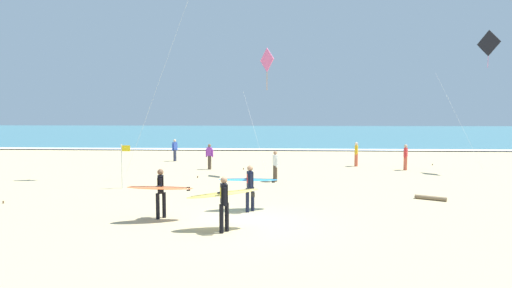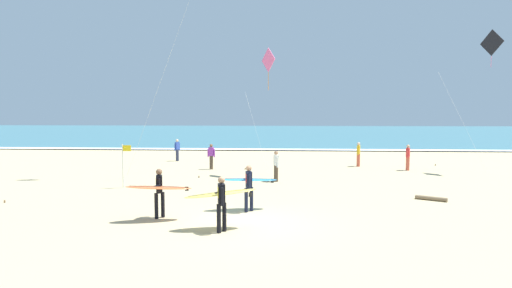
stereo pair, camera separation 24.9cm
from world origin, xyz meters
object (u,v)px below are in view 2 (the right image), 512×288
object	(u,v)px
surfer_lead	(159,189)
bystander_blue_top	(177,150)
surfer_trailing	(248,183)
lifeguard_flag	(124,161)
bystander_yellow_top	(358,154)
bystander_purple_top	(211,156)
driftwood_log	(431,198)
kite_diamond_rose_high	(268,63)
surfer_third	(221,197)
kite_diamond_charcoal_far	(491,46)
bystander_red_top	(408,157)
bystander_white_top	(276,166)

from	to	relation	value
surfer_lead	bystander_blue_top	size ratio (longest dim) A/B	1.42
surfer_trailing	lifeguard_flag	distance (m)	7.63
bystander_yellow_top	bystander_blue_top	distance (m)	12.81
bystander_purple_top	driftwood_log	size ratio (longest dim) A/B	1.28
kite_diamond_rose_high	driftwood_log	distance (m)	11.52
surfer_third	kite_diamond_charcoal_far	world-z (taller)	kite_diamond_charcoal_far
bystander_red_top	bystander_yellow_top	bearing A→B (deg)	147.72
surfer_trailing	bystander_blue_top	distance (m)	16.60
lifeguard_flag	driftwood_log	distance (m)	13.83
bystander_purple_top	surfer_trailing	bearing A→B (deg)	-73.96
bystander_blue_top	bystander_white_top	size ratio (longest dim) A/B	1.00
bystander_blue_top	surfer_trailing	bearing A→B (deg)	-67.43
surfer_lead	bystander_yellow_top	size ratio (longest dim) A/B	1.42
kite_diamond_charcoal_far	bystander_yellow_top	size ratio (longest dim) A/B	5.25
kite_diamond_charcoal_far	bystander_blue_top	distance (m)	21.25
surfer_trailing	lifeguard_flag	size ratio (longest dim) A/B	1.10
surfer_trailing	kite_diamond_rose_high	distance (m)	10.45
bystander_white_top	driftwood_log	xyz separation A→B (m)	(6.43, -4.40, -0.73)
bystander_purple_top	bystander_white_top	xyz separation A→B (m)	(4.11, -4.44, 0.00)
surfer_lead	bystander_purple_top	distance (m)	12.56
bystander_purple_top	driftwood_log	world-z (taller)	bystander_purple_top
driftwood_log	lifeguard_flag	bearing A→B (deg)	171.24
bystander_red_top	bystander_yellow_top	world-z (taller)	same
kite_diamond_charcoal_far	bystander_yellow_top	world-z (taller)	kite_diamond_charcoal_far
surfer_third	bystander_purple_top	size ratio (longest dim) A/B	1.47
surfer_trailing	kite_diamond_charcoal_far	distance (m)	18.15
surfer_trailing	kite_diamond_charcoal_far	xyz separation A→B (m)	(13.27, 10.63, 6.36)
lifeguard_flag	bystander_purple_top	bearing A→B (deg)	65.44
surfer_third	driftwood_log	bearing A→B (deg)	31.91
bystander_yellow_top	driftwood_log	bearing A→B (deg)	-84.04
kite_diamond_rose_high	bystander_white_top	bearing A→B (deg)	-77.54
surfer_lead	bystander_blue_top	world-z (taller)	surfer_lead
kite_diamond_charcoal_far	bystander_white_top	world-z (taller)	kite_diamond_charcoal_far
surfer_lead	bystander_blue_top	distance (m)	17.14
kite_diamond_rose_high	bystander_yellow_top	size ratio (longest dim) A/B	4.51
surfer_third	lifeguard_flag	xyz separation A→B (m)	(-5.64, 7.07, 0.22)
surfer_trailing	bystander_yellow_top	distance (m)	14.43
surfer_third	bystander_yellow_top	distance (m)	17.16
surfer_trailing	bystander_blue_top	world-z (taller)	surfer_trailing
kite_diamond_charcoal_far	bystander_purple_top	xyz separation A→B (m)	(-16.46, 0.46, -6.60)
kite_diamond_charcoal_far	surfer_trailing	bearing A→B (deg)	-141.31
bystander_purple_top	bystander_blue_top	world-z (taller)	same
kite_diamond_rose_high	driftwood_log	world-z (taller)	kite_diamond_rose_high
surfer_lead	surfer_trailing	size ratio (longest dim) A/B	0.98
bystander_white_top	lifeguard_flag	world-z (taller)	lifeguard_flag
bystander_purple_top	bystander_white_top	size ratio (longest dim) A/B	1.00
kite_diamond_rose_high	bystander_white_top	xyz separation A→B (m)	(0.52, -2.35, -5.51)
kite_diamond_charcoal_far	kite_diamond_rose_high	world-z (taller)	kite_diamond_charcoal_far
surfer_trailing	kite_diamond_rose_high	world-z (taller)	kite_diamond_rose_high
surfer_trailing	bystander_white_top	world-z (taller)	surfer_trailing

